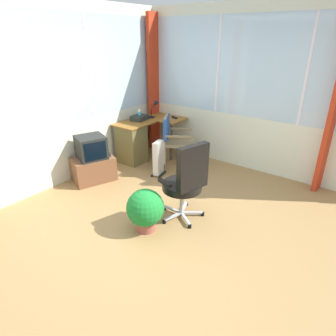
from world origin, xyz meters
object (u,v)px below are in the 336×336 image
desk (134,141)px  tv_remote (175,117)px  desk_lamp (156,106)px  paper_tray (139,118)px  space_heater (159,158)px  potted_plant (145,209)px  wooden_armchair (172,135)px  office_chair (187,179)px  tv_on_stand (93,161)px  spray_bottle (139,114)px

desk → tv_remote: (0.76, -0.37, 0.34)m
desk_lamp → paper_tray: (-0.35, 0.11, -0.17)m
space_heater → potted_plant: (-1.31, -0.85, -0.01)m
desk → desk_lamp: 0.82m
tv_remote → potted_plant: size_ratio=0.28×
desk → wooden_armchair: 0.77m
office_chair → tv_on_stand: size_ratio=1.39×
tv_remote → potted_plant: bearing=-133.4°
desk → office_chair: bearing=-118.9°
tv_remote → tv_on_stand: (-1.76, 0.34, -0.40)m
desk → space_heater: (-0.19, -0.75, -0.09)m
desk_lamp → space_heater: 1.23m
wooden_armchair → space_heater: 0.50m
paper_tray → office_chair: size_ratio=0.29×
wooden_armchair → space_heater: size_ratio=1.56×
office_chair → space_heater: 1.41m
tv_remote → wooden_armchair: 0.65m
desk → paper_tray: size_ratio=4.15×
desk → tv_remote: tv_remote is taller
tv_remote → paper_tray: bearing=157.8°
desk_lamp → tv_on_stand: 1.71m
tv_on_stand → potted_plant: tv_on_stand is taller
space_heater → potted_plant: bearing=-147.2°
paper_tray → office_chair: office_chair is taller
office_chair → potted_plant: (-0.48, 0.26, -0.28)m
paper_tray → tv_on_stand: 1.32m
potted_plant → space_heater: bearing=32.8°
tv_remote → tv_on_stand: tv_on_stand is taller
spray_bottle → paper_tray: bearing=-141.9°
desk → potted_plant: desk is taller
paper_tray → desk: bearing=-166.0°
tv_remote → space_heater: (-0.95, -0.37, -0.43)m
spray_bottle → space_heater: bearing=-119.2°
wooden_armchair → potted_plant: (-1.72, -0.88, -0.30)m
potted_plant → paper_tray: bearing=43.4°
office_chair → space_heater: office_chair is taller
office_chair → tv_on_stand: office_chair is taller
paper_tray → potted_plant: size_ratio=0.56×
tv_remote → office_chair: 2.33m
desk → desk_lamp: size_ratio=3.67×
desk → tv_remote: bearing=-26.1°
potted_plant → desk_lamp: bearing=36.3°
spray_bottle → potted_plant: 2.50m
space_heater → tv_remote: bearing=21.4°
spray_bottle → desk_lamp: bearing=-21.2°
spray_bottle → wooden_armchair: (-0.05, -0.79, -0.23)m
tv_remote → spray_bottle: bearing=155.3°
potted_plant → spray_bottle: bearing=43.3°
spray_bottle → potted_plant: spray_bottle is taller
desk_lamp → tv_remote: size_ratio=2.26×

